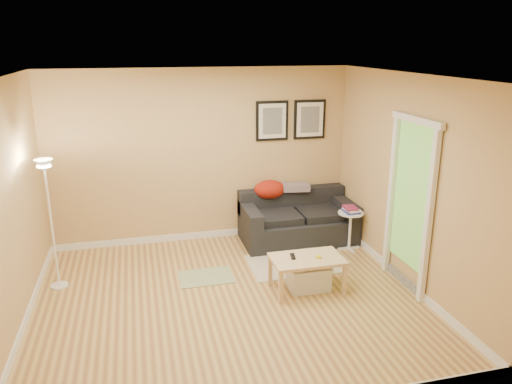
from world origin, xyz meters
TOP-DOWN VIEW (x-y plane):
  - floor at (0.00, 0.00)m, footprint 4.50×4.50m
  - ceiling at (0.00, 0.00)m, footprint 4.50×4.50m
  - wall_back at (0.00, 2.00)m, footprint 4.50×0.00m
  - wall_front at (0.00, -2.00)m, footprint 4.50×0.00m
  - wall_left at (-2.25, 0.00)m, footprint 0.00×4.00m
  - wall_right at (2.25, 0.00)m, footprint 0.00×4.00m
  - baseboard_back at (0.00, 1.99)m, footprint 4.50×0.02m
  - baseboard_left at (-2.24, 0.00)m, footprint 0.02×4.00m
  - baseboard_right at (2.24, 0.00)m, footprint 0.02×4.00m
  - sofa at (1.38, 1.53)m, footprint 1.70×0.90m
  - red_throw at (1.00, 1.81)m, footprint 0.48×0.36m
  - plaid_throw at (1.42, 1.82)m, footprint 0.45×0.32m
  - framed_print_left at (1.08, 1.98)m, footprint 0.50×0.04m
  - framed_print_right at (1.68, 1.98)m, footprint 0.50×0.04m
  - area_rug at (1.08, 0.74)m, footprint 1.25×0.85m
  - green_runner at (-0.17, 0.64)m, footprint 0.70×0.50m
  - coffee_table at (0.98, 0.01)m, footprint 1.00×0.81m
  - remote_control at (0.82, 0.07)m, footprint 0.08×0.17m
  - tape_roll at (1.11, -0.04)m, footprint 0.07×0.07m
  - storage_bin at (1.02, 0.04)m, footprint 0.51×0.37m
  - side_table at (2.02, 1.04)m, footprint 0.38×0.38m
  - book_stack at (2.02, 1.05)m, footprint 0.23×0.29m
  - floor_lamp at (-2.00, 0.83)m, footprint 0.21×0.21m
  - doorway at (2.20, -0.15)m, footprint 0.12×1.01m

SIDE VIEW (x-z plane):
  - floor at x=0.00m, z-range 0.00..0.00m
  - area_rug at x=1.08m, z-range 0.00..0.01m
  - green_runner at x=-0.17m, z-range 0.00..0.01m
  - baseboard_back at x=0.00m, z-range 0.00..0.10m
  - baseboard_left at x=-2.24m, z-range 0.00..0.10m
  - baseboard_right at x=2.24m, z-range 0.00..0.10m
  - storage_bin at x=1.02m, z-range 0.00..0.31m
  - coffee_table at x=0.98m, z-range 0.00..0.43m
  - side_table at x=2.02m, z-range 0.00..0.58m
  - sofa at x=1.38m, z-range 0.00..0.75m
  - remote_control at x=0.82m, z-range 0.43..0.45m
  - tape_roll at x=1.11m, z-range 0.43..0.46m
  - book_stack at x=2.02m, z-range 0.58..0.66m
  - red_throw at x=1.00m, z-range 0.63..0.91m
  - floor_lamp at x=-2.00m, z-range -0.04..1.60m
  - plaid_throw at x=1.42m, z-range 0.73..0.83m
  - doorway at x=2.20m, z-range -0.04..2.09m
  - wall_back at x=0.00m, z-range -0.95..3.55m
  - wall_front at x=0.00m, z-range -0.95..3.55m
  - wall_left at x=-2.25m, z-range -0.70..3.30m
  - wall_right at x=2.25m, z-range -0.70..3.30m
  - framed_print_left at x=1.08m, z-range 1.50..2.10m
  - framed_print_right at x=1.68m, z-range 1.50..2.10m
  - ceiling at x=0.00m, z-range 2.60..2.60m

